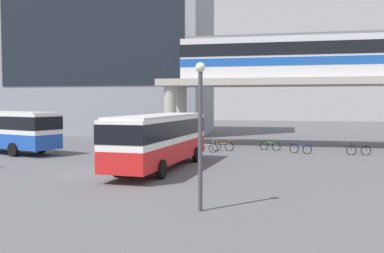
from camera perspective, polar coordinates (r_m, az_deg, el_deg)
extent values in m
plane|color=#515156|center=(34.49, -4.75, -3.39)|extent=(120.00, 120.00, 0.00)
cube|color=gray|center=(57.01, -10.69, 10.05)|extent=(24.74, 11.80, 21.56)
cube|color=black|center=(51.79, -13.36, 11.92)|extent=(22.26, 0.10, 12.08)
cube|color=#ADA89E|center=(39.84, 15.44, 5.60)|extent=(27.11, 5.63, 0.60)
cylinder|color=#ADA89E|center=(39.16, -2.84, 1.37)|extent=(1.10, 1.10, 5.40)
cylinder|color=#ADA89E|center=(43.05, -1.42, 1.54)|extent=(1.10, 1.10, 5.40)
cube|color=silver|center=(39.95, 14.18, 8.63)|extent=(21.37, 2.90, 3.60)
cube|color=#194CA5|center=(39.92, 14.18, 8.12)|extent=(21.43, 2.96, 0.70)
cube|color=black|center=(40.02, 14.20, 9.66)|extent=(21.43, 2.96, 1.10)
cube|color=slate|center=(40.18, 14.22, 11.36)|extent=(20.52, 2.61, 0.24)
cube|color=red|center=(25.94, -4.23, -3.26)|extent=(3.23, 11.14, 1.10)
cube|color=white|center=(25.83, -4.24, -0.39)|extent=(3.23, 11.14, 1.50)
cube|color=black|center=(25.82, -4.24, -0.23)|extent=(3.28, 11.19, 0.96)
cube|color=silver|center=(25.79, -4.25, 1.40)|extent=(3.07, 10.59, 0.12)
cylinder|color=black|center=(29.72, -4.10, -3.49)|extent=(0.35, 1.02, 1.00)
cylinder|color=black|center=(28.94, 0.56, -3.67)|extent=(0.35, 1.02, 1.00)
cylinder|color=black|center=(23.70, -9.70, -5.26)|extent=(0.35, 1.02, 1.00)
cylinder|color=black|center=(22.72, -4.00, -5.59)|extent=(0.35, 1.02, 1.00)
cube|color=#1E4CB2|center=(37.50, -23.55, -1.51)|extent=(11.22, 5.92, 1.10)
cube|color=silver|center=(37.42, -23.60, 0.48)|extent=(11.22, 5.92, 1.50)
cube|color=black|center=(37.41, -23.60, 0.59)|extent=(11.27, 5.97, 0.96)
cube|color=silver|center=(37.39, -23.63, 1.72)|extent=(10.66, 5.62, 0.12)
cylinder|color=black|center=(34.33, -22.28, -2.82)|extent=(1.04, 0.59, 1.00)
cylinder|color=black|center=(35.86, -19.06, -2.50)|extent=(1.04, 0.59, 1.00)
torus|color=black|center=(36.31, 10.92, -2.57)|extent=(0.72, 0.28, 0.74)
torus|color=black|center=(36.66, 9.37, -2.50)|extent=(0.72, 0.28, 0.74)
cylinder|color=#1E7F33|center=(36.45, 10.14, -2.10)|extent=(1.02, 0.36, 0.05)
cylinder|color=#1E7F33|center=(36.63, 9.37, -2.03)|extent=(0.04, 0.04, 0.55)
cylinder|color=#1E7F33|center=(36.27, 10.93, -2.02)|extent=(0.04, 0.04, 0.65)
torus|color=black|center=(34.56, 14.78, -2.91)|extent=(0.71, 0.34, 0.74)
torus|color=black|center=(34.94, 13.16, -2.82)|extent=(0.71, 0.34, 0.74)
cylinder|color=#1E3FA5|center=(34.72, 13.97, -2.41)|extent=(0.99, 0.45, 0.05)
cylinder|color=#1E3FA5|center=(34.91, 13.17, -2.33)|extent=(0.04, 0.04, 0.55)
cylinder|color=#1E3FA5|center=(34.53, 14.79, -2.33)|extent=(0.04, 0.04, 0.65)
torus|color=black|center=(35.50, 4.89, -2.65)|extent=(0.74, 0.12, 0.74)
torus|color=black|center=(35.56, 3.20, -2.64)|extent=(0.74, 0.12, 0.74)
cylinder|color=orange|center=(35.50, 4.04, -2.20)|extent=(1.05, 0.14, 0.05)
cylinder|color=orange|center=(35.53, 3.20, -2.15)|extent=(0.04, 0.04, 0.55)
cylinder|color=orange|center=(35.46, 4.89, -2.09)|extent=(0.04, 0.04, 0.65)
torus|color=black|center=(35.08, 21.73, -2.95)|extent=(0.74, 0.13, 0.74)
torus|color=black|center=(34.83, 20.05, -2.95)|extent=(0.74, 0.13, 0.74)
cylinder|color=black|center=(34.92, 20.90, -2.49)|extent=(1.05, 0.14, 0.05)
cylinder|color=black|center=(34.80, 20.06, -2.46)|extent=(0.04, 0.04, 0.55)
cylinder|color=black|center=(35.04, 21.74, -2.38)|extent=(0.04, 0.04, 0.65)
torus|color=black|center=(34.41, 2.78, -2.83)|extent=(0.74, 0.08, 0.74)
torus|color=black|center=(34.63, 1.07, -2.79)|extent=(0.74, 0.08, 0.74)
cylinder|color=silver|center=(34.49, 1.93, -2.35)|extent=(1.05, 0.08, 0.05)
cylinder|color=silver|center=(34.60, 1.07, -2.30)|extent=(0.04, 0.04, 0.55)
cylinder|color=silver|center=(34.38, 2.78, -2.25)|extent=(0.04, 0.04, 0.65)
cylinder|color=#3F3F44|center=(15.85, 1.09, -2.01)|extent=(0.16, 0.16, 5.07)
sphere|color=silver|center=(15.83, 1.10, 7.72)|extent=(0.36, 0.36, 0.36)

